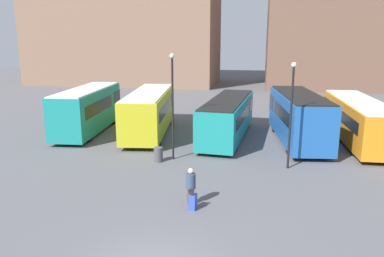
% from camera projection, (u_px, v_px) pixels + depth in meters
% --- Properties ---
extents(building_block_left, '(29.15, 14.33, 23.99)m').
position_uv_depth(building_block_left, '(125.00, 7.00, 59.27)').
color(building_block_left, '#7F604C').
rests_on(building_block_left, ground_plane).
extents(building_block_right, '(29.11, 14.81, 20.53)m').
position_uv_depth(building_block_right, '(372.00, 16.00, 53.34)').
color(building_block_right, brown).
rests_on(building_block_right, ground_plane).
extents(bus_0, '(3.24, 9.32, 3.33)m').
position_uv_depth(bus_0, '(88.00, 109.00, 28.51)').
color(bus_0, '#19847F').
rests_on(bus_0, ground_plane).
extents(bus_1, '(3.85, 10.28, 3.18)m').
position_uv_depth(bus_1, '(150.00, 111.00, 28.06)').
color(bus_1, gold).
rests_on(bus_1, ground_plane).
extents(bus_2, '(3.32, 10.39, 2.84)m').
position_uv_depth(bus_2, '(228.00, 116.00, 26.86)').
color(bus_2, '#19847F').
rests_on(bus_2, ground_plane).
extents(bus_3, '(3.69, 9.53, 3.35)m').
position_uv_depth(bus_3, '(298.00, 116.00, 25.63)').
color(bus_3, '#1E56A3').
rests_on(bus_3, ground_plane).
extents(bus_4, '(2.98, 11.07, 2.90)m').
position_uv_depth(bus_4, '(359.00, 119.00, 25.78)').
color(bus_4, orange).
rests_on(bus_4, ground_plane).
extents(traveler, '(0.48, 0.48, 1.63)m').
position_uv_depth(traveler, '(191.00, 183.00, 15.91)').
color(traveler, '#4C3828').
rests_on(traveler, ground_plane).
extents(suitcase, '(0.32, 0.39, 0.98)m').
position_uv_depth(suitcase, '(193.00, 202.00, 15.56)').
color(suitcase, '#334CB2').
rests_on(suitcase, ground_plane).
extents(lamp_post_1, '(0.28, 0.28, 5.79)m').
position_uv_depth(lamp_post_1, '(291.00, 108.00, 19.87)').
color(lamp_post_1, black).
rests_on(lamp_post_1, ground_plane).
extents(lamp_post_2, '(0.28, 0.28, 6.17)m').
position_uv_depth(lamp_post_2, '(173.00, 99.00, 21.40)').
color(lamp_post_2, black).
rests_on(lamp_post_2, ground_plane).
extents(trash_bin, '(0.52, 0.52, 0.85)m').
position_uv_depth(trash_bin, '(158.00, 155.00, 21.68)').
color(trash_bin, '#47474C').
rests_on(trash_bin, ground_plane).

